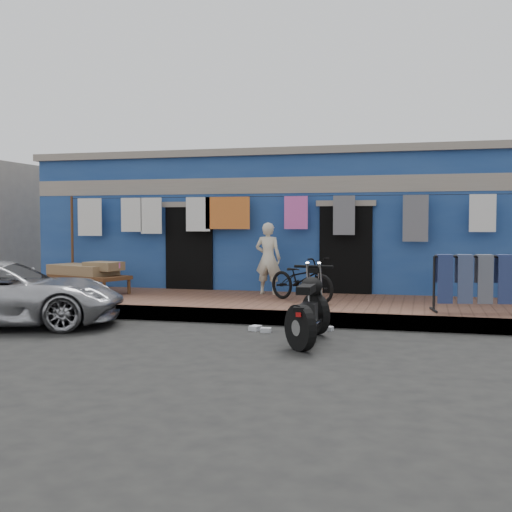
% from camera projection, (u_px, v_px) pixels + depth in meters
% --- Properties ---
extents(ground, '(80.00, 80.00, 0.00)m').
position_uv_depth(ground, '(222.00, 340.00, 9.54)').
color(ground, black).
rests_on(ground, ground).
extents(sidewalk, '(28.00, 3.00, 0.25)m').
position_uv_depth(sidewalk, '(269.00, 306.00, 12.43)').
color(sidewalk, brown).
rests_on(sidewalk, ground).
extents(curb, '(28.00, 0.10, 0.25)m').
position_uv_depth(curb, '(249.00, 317.00, 11.03)').
color(curb, gray).
rests_on(curb, ground).
extents(building, '(12.20, 5.20, 3.36)m').
position_uv_depth(building, '(306.00, 225.00, 16.20)').
color(building, navy).
rests_on(building, ground).
extents(clothesline, '(10.06, 0.06, 2.10)m').
position_uv_depth(clothesline, '(252.00, 219.00, 13.72)').
color(clothesline, brown).
rests_on(clothesline, sidewalk).
extents(car, '(4.43, 3.11, 1.14)m').
position_uv_depth(car, '(4.00, 292.00, 10.79)').
color(car, '#AFAFB4').
rests_on(car, ground).
extents(seated_person, '(0.57, 0.40, 1.50)m').
position_uv_depth(seated_person, '(268.00, 258.00, 13.37)').
color(seated_person, beige).
rests_on(seated_person, sidewalk).
extents(bicycle, '(1.64, 1.36, 1.04)m').
position_uv_depth(bicycle, '(302.00, 274.00, 12.15)').
color(bicycle, black).
rests_on(bicycle, sidewalk).
extents(motorcycle, '(0.64, 1.71, 1.10)m').
position_uv_depth(motorcycle, '(308.00, 305.00, 9.34)').
color(motorcycle, black).
rests_on(motorcycle, ground).
extents(charpoy, '(2.48, 2.13, 0.64)m').
position_uv_depth(charpoy, '(89.00, 278.00, 13.65)').
color(charpoy, brown).
rests_on(charpoy, sidewalk).
extents(jeans_rack, '(2.22, 1.16, 0.99)m').
position_uv_depth(jeans_rack, '(494.00, 282.00, 10.72)').
color(jeans_rack, black).
rests_on(jeans_rack, sidewalk).
extents(litter_a, '(0.18, 0.15, 0.07)m').
position_uv_depth(litter_a, '(266.00, 330.00, 10.19)').
color(litter_a, silver).
rests_on(litter_a, ground).
extents(litter_b, '(0.13, 0.16, 0.07)m').
position_uv_depth(litter_b, '(329.00, 329.00, 10.33)').
color(litter_b, silver).
rests_on(litter_b, ground).
extents(litter_c, '(0.20, 0.23, 0.08)m').
position_uv_depth(litter_c, '(255.00, 328.00, 10.37)').
color(litter_c, silver).
rests_on(litter_c, ground).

